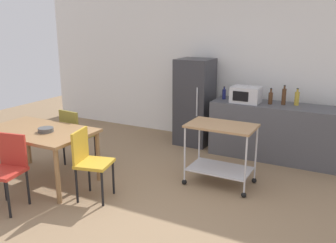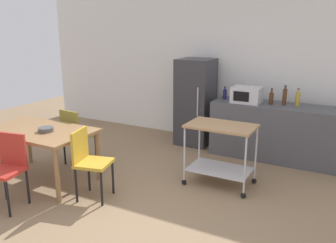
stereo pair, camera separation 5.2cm
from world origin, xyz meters
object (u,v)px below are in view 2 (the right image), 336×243
Objects in this scene: kitchen_cart at (221,145)px; microwave at (247,95)px; chair_olive at (76,133)px; chair_red at (7,166)px; refrigerator at (196,102)px; bottle_soy_sauce at (225,94)px; chair_mustard at (89,159)px; bottle_sesame_oil at (271,98)px; bottle_sparkling_water at (298,98)px; fruit_bowl at (46,129)px; dining_table at (39,135)px; bottle_wine at (285,97)px.

microwave is at bearing 92.30° from kitchen_cart.
kitchen_cart is at bearing -164.97° from chair_olive.
refrigerator is at bearing 62.58° from chair_red.
chair_mustard is at bearing -108.35° from bottle_soy_sauce.
bottle_soy_sauce is 0.79m from bottle_sesame_oil.
chair_olive is (-0.21, 1.40, 0.00)m from chair_red.
chair_olive is 2.54m from bottle_soy_sauce.
bottle_sparkling_water is at bearing -51.03° from chair_mustard.
kitchen_cart is 1.46m from bottle_sesame_oil.
chair_red is 3.41m from refrigerator.
fruit_bowl is (0.14, -0.71, 0.26)m from chair_olive.
bottle_soy_sauce reaches higher than dining_table.
microwave is (-0.05, 1.29, 0.46)m from kitchen_cart.
bottle_soy_sauce is (1.76, 1.77, 0.47)m from chair_olive.
bottle_sparkling_water reaches higher than microwave.
kitchen_cart is at bearing -110.48° from bottle_wine.
bottle_soy_sauce is 2.97m from fruit_bowl.
chair_red is 1.00× the size of chair_olive.
chair_mustard is 3.34m from bottle_sparkling_water.
bottle_wine reaches higher than chair_mustard.
refrigerator is at bearing 169.25° from microwave.
refrigerator is at bearing 177.50° from bottle_wine.
bottle_wine is (0.52, 1.40, 0.46)m from kitchen_cart.
chair_olive is 3.50m from bottle_sparkling_water.
refrigerator is 1.77m from bottle_sparkling_water.
fruit_bowl is at bearing -137.45° from bottle_sparkling_water.
refrigerator reaches higher than kitchen_cart.
refrigerator is (1.18, 1.86, 0.26)m from chair_olive.
bottle_sesame_oil is (1.37, -0.12, 0.23)m from refrigerator.
kitchen_cart reaches higher than fruit_bowl.
dining_table is 0.96m from chair_mustard.
chair_red is (0.24, -0.72, -0.15)m from dining_table.
bottle_wine is (0.98, 0.02, 0.04)m from bottle_soy_sauce.
bottle_sesame_oil is (2.58, 2.42, 0.33)m from dining_table.
chair_olive is at bearing 87.54° from dining_table.
microwave is 1.70× the size of bottle_sparkling_water.
chair_olive reaches higher than dining_table.
bottle_sesame_oil is at bearing -4.99° from refrigerator.
bottle_sparkling_water is (0.71, 1.47, 0.44)m from kitchen_cart.
chair_olive reaches higher than fruit_bowl.
bottle_soy_sauce is 0.70× the size of bottle_wine.
bottle_soy_sauce reaches higher than kitchen_cart.
bottle_wine is at bearing -141.66° from chair_olive.
microwave reaches higher than bottle_soy_sauce.
refrigerator reaches higher than microwave.
refrigerator reaches higher than bottle_sparkling_water.
chair_red is at bearing 118.19° from chair_mustard.
refrigerator is 3.37× the size of microwave.
chair_mustard is at bearing -95.73° from refrigerator.
chair_red reaches higher than fruit_bowl.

